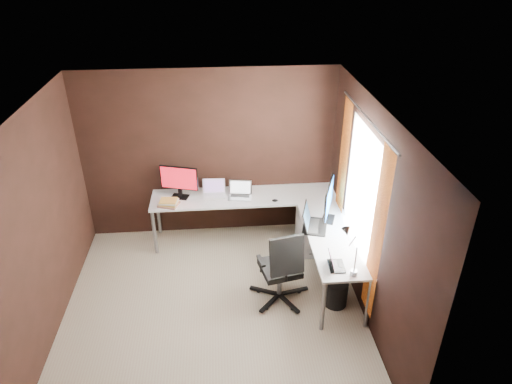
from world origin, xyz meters
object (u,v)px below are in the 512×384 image
drawer_pedestal (313,231)px  monitor_right (329,200)px  laptop_white (214,192)px  desk_lamp (349,245)px  office_chair (281,280)px  monitor_left (179,180)px  wastebasket (336,293)px  laptop_black_small (335,264)px  laptop_black_big (312,223)px  laptop_silver (240,193)px  book_stack (169,203)px

drawer_pedestal → monitor_right: bearing=-76.0°
monitor_right → laptop_white: bearing=82.4°
desk_lamp → office_chair: desk_lamp is taller
monitor_left → wastebasket: 2.62m
laptop_black_small → laptop_black_big: bearing=10.5°
drawer_pedestal → office_chair: office_chair is taller
laptop_black_small → desk_lamp: bearing=-126.5°
laptop_black_big → laptop_black_small: size_ratio=1.90×
monitor_left → laptop_silver: monitor_left is taller
monitor_left → desk_lamp: size_ratio=0.92×
laptop_white → laptop_silver: 0.38m
monitor_left → wastebasket: monitor_left is taller
laptop_white → laptop_black_small: laptop_white is taller
laptop_black_big → office_chair: (-0.46, -0.50, -0.48)m
laptop_white → office_chair: (0.79, -1.45, -0.47)m
book_stack → desk_lamp: 2.65m
monitor_right → laptop_black_small: bearing=-167.1°
drawer_pedestal → monitor_right: monitor_right is taller
book_stack → office_chair: 1.91m
monitor_right → desk_lamp: (-0.02, -1.07, 0.06)m
laptop_silver → laptop_black_big: size_ratio=0.73×
monitor_left → desk_lamp: (1.93, -1.84, 0.10)m
laptop_black_small → desk_lamp: size_ratio=0.45×
monitor_right → laptop_silver: bearing=77.9°
drawer_pedestal → laptop_black_big: bearing=-105.4°
drawer_pedestal → desk_lamp: size_ratio=1.05×
laptop_silver → laptop_black_big: laptop_black_big is taller
laptop_black_small → book_stack: size_ratio=0.82×
monitor_right → office_chair: size_ratio=0.58×
monitor_right → wastebasket: size_ratio=1.85×
drawer_pedestal → monitor_right: (0.09, -0.37, 0.73)m
laptop_white → office_chair: bearing=-59.4°
laptop_black_big → wastebasket: size_ratio=1.49×
laptop_silver → desk_lamp: (1.08, -1.78, 0.31)m
laptop_white → laptop_black_big: size_ratio=0.67×
laptop_black_big → book_stack: 1.99m
wastebasket → laptop_black_big: bearing=108.4°
monitor_right → laptop_black_small: monitor_right is taller
laptop_black_big → wastebasket: bearing=-145.4°
drawer_pedestal → office_chair: (-0.60, -1.02, 0.00)m
laptop_black_big → book_stack: size_ratio=1.56×
laptop_black_small → wastebasket: laptop_black_small is taller
monitor_left → laptop_black_small: 2.53m
laptop_silver → book_stack: laptop_silver is taller
monitor_left → laptop_silver: size_ratio=1.49×
office_chair → monitor_right: bearing=31.5°
laptop_black_big → book_stack: bearing=85.8°
laptop_black_big → desk_lamp: 0.99m
monitor_left → laptop_white: 0.53m
laptop_black_big → laptop_black_small: bearing=-156.9°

